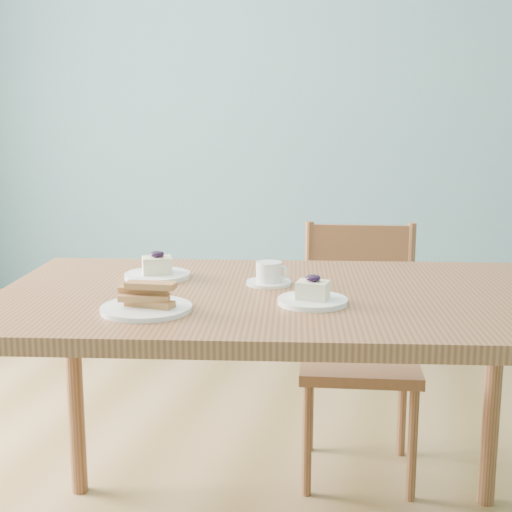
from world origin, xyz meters
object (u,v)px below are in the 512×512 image
dining_chair (359,349)px  cheesecake_plate_near (313,296)px  biscotti_plate (146,302)px  dining_table (278,321)px  coffee_cup (269,275)px  cheesecake_plate_far (157,271)px

dining_chair → cheesecake_plate_near: dining_chair is taller
dining_chair → biscotti_plate: 1.02m
dining_table → coffee_cup: size_ratio=12.88×
dining_table → coffee_cup: (-0.04, 0.08, 0.10)m
dining_chair → cheesecake_plate_far: dining_chair is taller
dining_table → biscotti_plate: (-0.27, -0.25, 0.10)m
cheesecake_plate_near → biscotti_plate: 0.40m
dining_table → dining_chair: bearing=64.8°
cheesecake_plate_near → biscotti_plate: cheesecake_plate_near is taller
dining_table → cheesecake_plate_far: bearing=157.1°
coffee_cup → dining_chair: bearing=70.3°
dining_chair → biscotti_plate: (-0.43, -0.85, 0.36)m
cheesecake_plate_far → coffee_cup: (0.32, -0.00, 0.01)m
cheesecake_plate_near → coffee_cup: size_ratio=1.39×
cheesecake_plate_far → dining_chair: bearing=44.4°
coffee_cup → biscotti_plate: biscotti_plate is taller
dining_chair → coffee_cup: dining_chair is taller
dining_chair → coffee_cup: bearing=-118.9°
dining_table → cheesecake_plate_near: (0.10, -0.09, 0.10)m
coffee_cup → biscotti_plate: (-0.22, -0.33, -0.01)m
cheesecake_plate_far → biscotti_plate: (0.10, -0.33, 0.00)m
dining_table → cheesecake_plate_near: 0.17m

